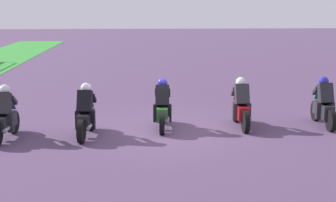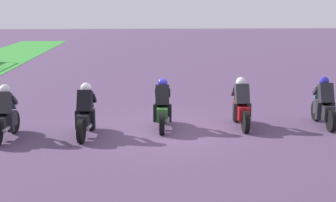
{
  "view_description": "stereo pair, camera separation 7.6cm",
  "coord_description": "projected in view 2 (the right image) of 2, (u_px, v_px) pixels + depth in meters",
  "views": [
    {
      "loc": [
        -14.38,
        0.86,
        3.69
      ],
      "look_at": [
        -0.06,
        -0.02,
        0.9
      ],
      "focal_mm": 53.9,
      "sensor_mm": 36.0,
      "label": 1
    },
    {
      "loc": [
        -14.38,
        0.78,
        3.69
      ],
      "look_at": [
        -0.06,
        -0.02,
        0.9
      ],
      "focal_mm": 53.9,
      "sensor_mm": 36.0,
      "label": 2
    }
  ],
  "objects": [
    {
      "name": "ground_plane",
      "position": [
        167.0,
        131.0,
        14.84
      ],
      "size": [
        120.0,
        120.0,
        0.0
      ],
      "primitive_type": "plane",
      "color": "#523B5B"
    },
    {
      "name": "rider_lane_a",
      "position": [
        324.0,
        106.0,
        15.29
      ],
      "size": [
        2.04,
        0.54,
        1.51
      ],
      "rotation": [
        0.0,
        0.0,
        -0.03
      ],
      "color": "black",
      "rests_on": "ground_plane"
    },
    {
      "name": "rider_lane_b",
      "position": [
        241.0,
        107.0,
        15.14
      ],
      "size": [
        2.04,
        0.54,
        1.51
      ],
      "rotation": [
        0.0,
        0.0,
        0.0
      ],
      "color": "black",
      "rests_on": "ground_plane"
    },
    {
      "name": "rider_lane_c",
      "position": [
        163.0,
        108.0,
        14.96
      ],
      "size": [
        2.04,
        0.55,
        1.51
      ],
      "rotation": [
        0.0,
        0.0,
        -0.07
      ],
      "color": "black",
      "rests_on": "ground_plane"
    },
    {
      "name": "rider_lane_d",
      "position": [
        86.0,
        115.0,
        14.09
      ],
      "size": [
        2.04,
        0.56,
        1.51
      ],
      "rotation": [
        0.0,
        0.0,
        -0.09
      ],
      "color": "black",
      "rests_on": "ground_plane"
    },
    {
      "name": "rider_lane_e",
      "position": [
        5.0,
        117.0,
        13.81
      ],
      "size": [
        2.04,
        0.56,
        1.51
      ],
      "rotation": [
        0.0,
        0.0,
        -0.09
      ],
      "color": "black",
      "rests_on": "ground_plane"
    }
  ]
}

